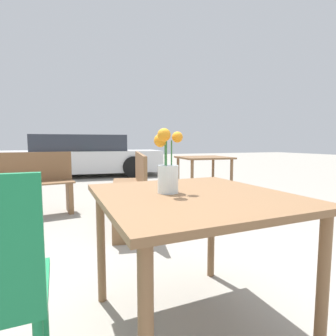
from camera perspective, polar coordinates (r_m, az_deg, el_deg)
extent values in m
plane|color=gray|center=(1.63, 5.10, -31.34)|extent=(40.00, 40.00, 0.00)
cube|color=brown|center=(1.33, 5.36, -6.12)|extent=(0.94, 1.01, 0.03)
cylinder|color=brown|center=(1.39, 30.59, -22.18)|extent=(0.05, 0.05, 0.69)
cylinder|color=brown|center=(1.72, -14.36, -16.20)|extent=(0.05, 0.05, 0.69)
cylinder|color=brown|center=(1.98, 9.40, -13.09)|extent=(0.05, 0.05, 0.69)
cylinder|color=silver|center=(1.32, 0.00, -2.42)|extent=(0.11, 0.11, 0.14)
cylinder|color=silver|center=(1.33, 0.00, -3.63)|extent=(0.09, 0.09, 0.08)
cylinder|color=#337038|center=(1.32, 0.77, 0.50)|extent=(0.01, 0.01, 0.25)
sphere|color=orange|center=(1.33, 2.05, 6.74)|extent=(0.06, 0.06, 0.06)
cylinder|color=#337038|center=(1.33, -0.62, 0.08)|extent=(0.01, 0.01, 0.23)
sphere|color=orange|center=(1.34, -1.66, 6.00)|extent=(0.07, 0.07, 0.07)
cylinder|color=#337038|center=(1.29, -0.35, 0.54)|extent=(0.01, 0.01, 0.26)
sphere|color=orange|center=(1.26, -0.86, 7.22)|extent=(0.06, 0.06, 0.06)
cylinder|color=#197A47|center=(1.42, -25.26, -27.16)|extent=(0.03, 0.03, 0.44)
cube|color=brown|center=(3.97, -20.63, -5.91)|extent=(0.10, 0.33, 0.43)
cube|color=brown|center=(3.24, -8.91, -4.10)|extent=(0.65, 1.55, 0.02)
cube|color=brown|center=(3.22, -6.11, -0.35)|extent=(0.34, 1.49, 0.40)
cube|color=brown|center=(2.61, -8.52, -11.53)|extent=(0.33, 0.12, 0.43)
cube|color=brown|center=(3.96, -9.06, -5.64)|extent=(0.33, 0.12, 0.43)
cube|color=brown|center=(4.64, 7.79, 2.26)|extent=(0.89, 0.85, 0.03)
cylinder|color=brown|center=(4.23, 5.25, -3.02)|extent=(0.05, 0.05, 0.70)
cylinder|color=brown|center=(4.55, 13.63, -2.55)|extent=(0.05, 0.05, 0.70)
cylinder|color=brown|center=(4.85, 2.19, -1.90)|extent=(0.05, 0.05, 0.70)
cylinder|color=brown|center=(5.13, 9.76, -1.56)|extent=(0.05, 0.05, 0.70)
cube|color=silver|center=(8.10, -18.30, 1.46)|extent=(4.68, 2.05, 0.60)
cube|color=#2D333D|center=(8.09, -18.41, 5.19)|extent=(2.63, 1.73, 0.45)
cylinder|color=black|center=(7.54, -29.26, -0.34)|extent=(0.61, 0.24, 0.60)
cylinder|color=black|center=(9.05, -27.04, 0.63)|extent=(0.61, 0.24, 0.60)
cylinder|color=black|center=(7.42, -7.55, 0.24)|extent=(0.61, 0.24, 0.60)
cylinder|color=black|center=(8.94, -9.01, 1.11)|extent=(0.61, 0.24, 0.60)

